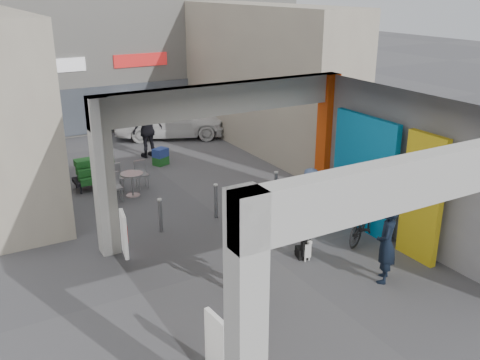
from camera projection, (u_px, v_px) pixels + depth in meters
ground at (271, 257)px, 11.74m from camera, size 90.00×90.00×0.00m
arcade_canopy at (319, 164)px, 10.53m from camera, size 6.40×6.45×6.40m
far_building at (87, 27)px, 21.77m from camera, size 18.00×4.08×8.00m
plaza_bldg_right at (264, 77)px, 19.09m from camera, size 2.00×9.00×5.00m
bollard_left at (160, 216)px, 12.77m from camera, size 0.09×0.09×0.84m
bollard_center at (216, 201)px, 13.55m from camera, size 0.09×0.09×0.89m
bollard_right at (276, 188)px, 14.38m from camera, size 0.09×0.09×0.92m
advert_board_near at (217, 344)px, 8.09m from camera, size 0.13×0.55×1.00m
advert_board_far at (124, 234)px, 11.66m from camera, size 0.18×0.56×1.00m
cafe_set at (126, 184)px, 15.18m from camera, size 1.33×1.08×0.81m
produce_stand at (97, 176)px, 15.62m from camera, size 1.32×0.71×0.87m
crate_stack at (161, 157)px, 17.62m from camera, size 0.55×0.50×0.56m
border_collie at (304, 249)px, 11.57m from camera, size 0.23×0.44×0.61m
man_with_dog at (386, 244)px, 10.52m from camera, size 0.71×0.69×1.64m
man_back_turned at (250, 254)px, 10.01m from camera, size 0.95×0.80×1.74m
man_elderly at (310, 196)px, 13.12m from camera, size 0.76×0.55×1.45m
man_crates at (148, 130)px, 18.22m from camera, size 1.18×0.66×1.91m
bicycle_front at (341, 207)px, 13.01m from camera, size 2.06×0.99×1.04m
bicycle_rear at (365, 222)px, 12.32m from camera, size 1.60×1.01×0.93m
white_van at (170, 119)px, 20.67m from camera, size 4.53×3.26×1.43m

